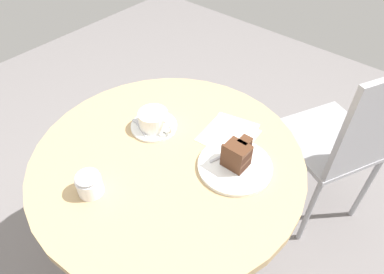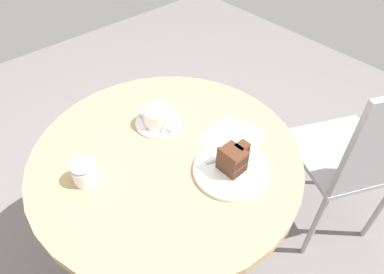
{
  "view_description": "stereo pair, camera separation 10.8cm",
  "coord_description": "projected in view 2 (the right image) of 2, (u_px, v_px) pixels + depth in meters",
  "views": [
    {
      "loc": [
        0.53,
        -0.5,
        1.49
      ],
      "look_at": [
        0.03,
        0.09,
        0.74
      ],
      "focal_mm": 32.0,
      "sensor_mm": 36.0,
      "label": 1
    },
    {
      "loc": [
        0.61,
        -0.42,
        1.49
      ],
      "look_at": [
        0.03,
        0.09,
        0.74
      ],
      "focal_mm": 32.0,
      "sensor_mm": 36.0,
      "label": 2
    }
  ],
  "objects": [
    {
      "name": "ground_plane",
      "position": [
        174.0,
        258.0,
        1.57
      ],
      "size": [
        4.4,
        4.4,
        0.01
      ],
      "primitive_type": "cube",
      "color": "slate",
      "rests_on": "ground"
    },
    {
      "name": "coffee_cup",
      "position": [
        158.0,
        116.0,
        1.15
      ],
      "size": [
        0.13,
        0.1,
        0.06
      ],
      "color": "white",
      "rests_on": "saucer"
    },
    {
      "name": "fork",
      "position": [
        235.0,
        154.0,
        1.06
      ],
      "size": [
        0.06,
        0.15,
        0.0
      ],
      "rotation": [
        0.0,
        0.0,
        1.26
      ],
      "color": "#B7B7BC",
      "rests_on": "cake_plate"
    },
    {
      "name": "cake_slice",
      "position": [
        234.0,
        159.0,
        1.0
      ],
      "size": [
        0.07,
        0.09,
        0.08
      ],
      "rotation": [
        0.0,
        0.0,
        1.59
      ],
      "color": "#381E14",
      "rests_on": "cake_plate"
    },
    {
      "name": "cafe_table",
      "position": [
        167.0,
        176.0,
        1.16
      ],
      "size": [
        0.86,
        0.86,
        0.7
      ],
      "color": "tan",
      "rests_on": "ground"
    },
    {
      "name": "teaspoon",
      "position": [
        143.0,
        120.0,
        1.18
      ],
      "size": [
        0.1,
        0.04,
        0.0
      ],
      "rotation": [
        0.0,
        0.0,
        2.79
      ],
      "color": "#B7B7BC",
      "rests_on": "saucer"
    },
    {
      "name": "sugar_pot",
      "position": [
        84.0,
        172.0,
        0.98
      ],
      "size": [
        0.07,
        0.07,
        0.08
      ],
      "color": "white",
      "rests_on": "cafe_table"
    },
    {
      "name": "saucer",
      "position": [
        158.0,
        123.0,
        1.18
      ],
      "size": [
        0.16,
        0.16,
        0.01
      ],
      "color": "white",
      "rests_on": "cafe_table"
    },
    {
      "name": "cafe_chair",
      "position": [
        362.0,
        155.0,
        1.3
      ],
      "size": [
        0.51,
        0.51,
        0.9
      ],
      "rotation": [
        0.0,
        0.0,
        4.27
      ],
      "color": "#9E9EA3",
      "rests_on": "ground"
    },
    {
      "name": "napkin",
      "position": [
        232.0,
        137.0,
        1.13
      ],
      "size": [
        0.18,
        0.2,
        0.0
      ],
      "rotation": [
        0.0,
        0.0,
        1.68
      ],
      "color": "silver",
      "rests_on": "cafe_table"
    },
    {
      "name": "cake_plate",
      "position": [
        231.0,
        170.0,
        1.02
      ],
      "size": [
        0.23,
        0.23,
        0.01
      ],
      "color": "white",
      "rests_on": "cafe_table"
    }
  ]
}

